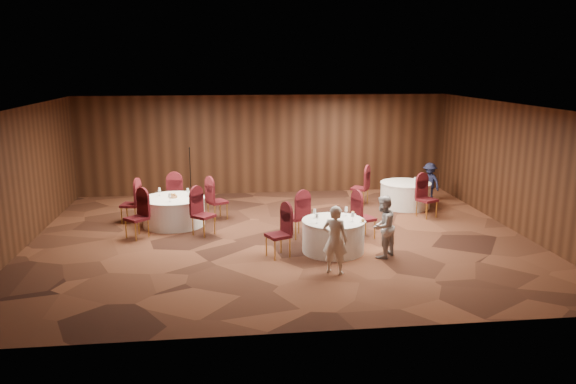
{
  "coord_description": "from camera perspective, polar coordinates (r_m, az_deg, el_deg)",
  "views": [
    {
      "loc": [
        -1.38,
        -13.12,
        4.18
      ],
      "look_at": [
        0.2,
        0.2,
        1.1
      ],
      "focal_mm": 35.0,
      "sensor_mm": 36.0,
      "label": 1
    }
  ],
  "objects": [
    {
      "name": "tabletop_left",
      "position": [
        15.0,
        -11.63,
        -0.27
      ],
      "size": [
        0.83,
        0.79,
        0.22
      ],
      "color": "silver",
      "rests_on": "table_left"
    },
    {
      "name": "chairs_left",
      "position": [
        15.1,
        -11.57,
        -1.44
      ],
      "size": [
        2.97,
        3.0,
        1.0
      ],
      "color": "#3B0B12",
      "rests_on": "ground"
    },
    {
      "name": "tabletop_right",
      "position": [
        16.71,
        12.8,
        1.28
      ],
      "size": [
        0.08,
        0.08,
        0.22
      ],
      "color": "silver",
      "rests_on": "table_right"
    },
    {
      "name": "chairs_main",
      "position": [
        13.29,
        2.68,
        -3.16
      ],
      "size": [
        2.91,
        2.11,
        1.0
      ],
      "color": "#3B0B12",
      "rests_on": "ground"
    },
    {
      "name": "chairs_right",
      "position": [
        16.53,
        10.51,
        -0.15
      ],
      "size": [
        2.2,
        2.37,
        1.0
      ],
      "color": "#3B0B12",
      "rests_on": "ground"
    },
    {
      "name": "table_main",
      "position": [
        12.77,
        4.62,
        -4.45
      ],
      "size": [
        1.42,
        1.42,
        0.74
      ],
      "color": "white",
      "rests_on": "ground"
    },
    {
      "name": "man_c",
      "position": [
        17.94,
        14.18,
        1.0
      ],
      "size": [
        0.75,
        0.89,
        1.19
      ],
      "primitive_type": "imported",
      "rotation": [
        0.0,
        0.0,
        5.19
      ],
      "color": "#161932",
      "rests_on": "ground"
    },
    {
      "name": "ground",
      "position": [
        13.84,
        -0.73,
        -4.65
      ],
      "size": [
        12.0,
        12.0,
        0.0
      ],
      "primitive_type": "plane",
      "color": "black",
      "rests_on": "ground"
    },
    {
      "name": "table_left",
      "position": [
        15.11,
        -11.53,
        -1.92
      ],
      "size": [
        1.65,
        1.65,
        0.74
      ],
      "color": "white",
      "rests_on": "ground"
    },
    {
      "name": "room_shell",
      "position": [
        13.38,
        -0.75,
        3.4
      ],
      "size": [
        12.0,
        12.0,
        12.0
      ],
      "color": "silver",
      "rests_on": "ground"
    },
    {
      "name": "mic_stand",
      "position": [
        17.78,
        -9.85,
        0.75
      ],
      "size": [
        0.24,
        0.24,
        1.66
      ],
      "color": "black",
      "rests_on": "ground"
    },
    {
      "name": "woman_b",
      "position": [
        12.47,
        9.6,
        -3.48
      ],
      "size": [
        0.85,
        0.85,
        1.39
      ],
      "primitive_type": "imported",
      "rotation": [
        0.0,
        0.0,
        3.91
      ],
      "color": "#B9B8BE",
      "rests_on": "ground"
    },
    {
      "name": "tabletop_main",
      "position": [
        12.58,
        5.46,
        -2.51
      ],
      "size": [
        1.14,
        1.14,
        0.22
      ],
      "color": "silver",
      "rests_on": "table_main"
    },
    {
      "name": "table_right",
      "position": [
        17.04,
        11.82,
        -0.25
      ],
      "size": [
        1.49,
        1.49,
        0.74
      ],
      "color": "white",
      "rests_on": "ground"
    },
    {
      "name": "woman_a",
      "position": [
        11.38,
        4.8,
        -4.86
      ],
      "size": [
        0.62,
        0.54,
        1.42
      ],
      "primitive_type": "imported",
      "rotation": [
        0.0,
        0.0,
        2.67
      ],
      "color": "silver",
      "rests_on": "ground"
    }
  ]
}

